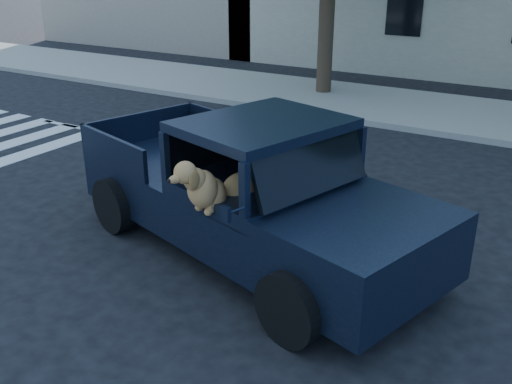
% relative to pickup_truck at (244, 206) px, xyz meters
% --- Properties ---
extents(ground, '(120.00, 120.00, 0.00)m').
position_rel_pickup_truck_xyz_m(ground, '(0.84, -0.31, -0.66)').
color(ground, black).
rests_on(ground, ground).
extents(far_sidewalk, '(60.00, 4.00, 0.15)m').
position_rel_pickup_truck_xyz_m(far_sidewalk, '(0.84, 8.89, -0.58)').
color(far_sidewalk, gray).
rests_on(far_sidewalk, ground).
extents(lane_stripes, '(21.60, 0.14, 0.01)m').
position_rel_pickup_truck_xyz_m(lane_stripes, '(2.84, 3.09, -0.65)').
color(lane_stripes, silver).
rests_on(lane_stripes, ground).
extents(pickup_truck, '(5.81, 3.56, 1.95)m').
position_rel_pickup_truck_xyz_m(pickup_truck, '(0.00, 0.00, 0.00)').
color(pickup_truck, black).
rests_on(pickup_truck, ground).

